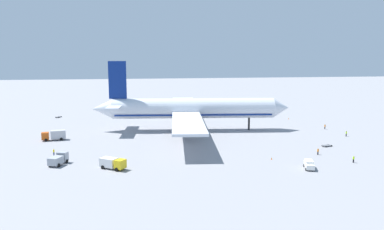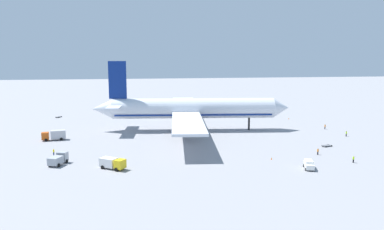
# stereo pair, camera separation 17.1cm
# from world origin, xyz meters

# --- Properties ---
(ground_plane) EXTENTS (600.00, 600.00, 0.00)m
(ground_plane) POSITION_xyz_m (0.00, 0.00, 0.00)
(ground_plane) COLOR gray
(airliner) EXTENTS (68.31, 81.04, 23.92)m
(airliner) POSITION_xyz_m (-1.19, 0.13, 7.53)
(airliner) COLOR silver
(airliner) RESTS_ON ground
(service_truck_0) EXTENTS (6.34, 5.53, 2.48)m
(service_truck_0) POSITION_xyz_m (-25.62, -42.09, 1.43)
(service_truck_0) COLOR yellow
(service_truck_0) RESTS_ON ground
(service_truck_1) EXTENTS (4.25, 5.93, 2.65)m
(service_truck_1) POSITION_xyz_m (-38.56, -36.51, 1.37)
(service_truck_1) COLOR #999EA5
(service_truck_1) RESTS_ON ground
(service_truck_2) EXTENTS (7.17, 3.20, 3.02)m
(service_truck_2) POSITION_xyz_m (-44.71, -8.76, 1.64)
(service_truck_2) COLOR #BF4C14
(service_truck_2) RESTS_ON ground
(service_van) EXTENTS (3.14, 4.98, 1.97)m
(service_van) POSITION_xyz_m (19.01, -48.93, 1.03)
(service_van) COLOR white
(service_van) RESTS_ON ground
(baggage_cart_0) EXTENTS (2.38, 3.41, 0.40)m
(baggage_cart_0) POSITION_xyz_m (-51.69, 36.06, 0.27)
(baggage_cart_0) COLOR #595B60
(baggage_cart_0) RESTS_ON ground
(baggage_cart_1) EXTENTS (3.48, 2.17, 0.40)m
(baggage_cart_1) POSITION_xyz_m (34.00, -29.43, 0.27)
(baggage_cart_1) COLOR #595B60
(baggage_cart_1) RESTS_ON ground
(ground_worker_0) EXTENTS (0.46, 0.46, 1.70)m
(ground_worker_0) POSITION_xyz_m (27.03, -37.55, 0.87)
(ground_worker_0) COLOR black
(ground_worker_0) RESTS_ON ground
(ground_worker_1) EXTENTS (0.49, 0.49, 1.77)m
(ground_worker_1) POSITION_xyz_m (46.24, -5.28, 0.90)
(ground_worker_1) COLOR black
(ground_worker_1) RESTS_ON ground
(ground_worker_2) EXTENTS (0.42, 0.42, 1.71)m
(ground_worker_2) POSITION_xyz_m (31.97, -45.93, 0.87)
(ground_worker_2) COLOR black
(ground_worker_2) RESTS_ON ground
(ground_worker_3) EXTENTS (0.44, 0.44, 1.77)m
(ground_worker_3) POSITION_xyz_m (46.97, -17.68, 0.90)
(ground_worker_3) COLOR black
(ground_worker_3) RESTS_ON ground
(ground_worker_4) EXTENTS (0.52, 0.52, 1.79)m
(ground_worker_4) POSITION_xyz_m (-41.35, -27.59, 0.92)
(ground_worker_4) COLOR navy
(ground_worker_4) RESTS_ON ground
(traffic_cone_0) EXTENTS (0.36, 0.36, 0.55)m
(traffic_cone_0) POSITION_xyz_m (13.33, -40.16, 0.28)
(traffic_cone_0) COLOR orange
(traffic_cone_0) RESTS_ON ground
(traffic_cone_1) EXTENTS (0.36, 0.36, 0.55)m
(traffic_cone_1) POSITION_xyz_m (42.09, 16.79, 0.28)
(traffic_cone_1) COLOR orange
(traffic_cone_1) RESTS_ON ground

